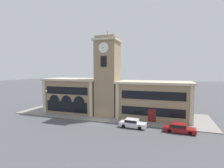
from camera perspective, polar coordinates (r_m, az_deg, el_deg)
ground_plane at (r=34.91m, az=-4.46°, el=-12.23°), size 300.00×300.00×0.00m
sidewalk_kerb at (r=40.42m, az=-0.96°, el=-9.80°), size 42.46×12.33×0.15m
clock_tower at (r=38.30m, az=-1.48°, el=2.43°), size 5.29×5.29×18.46m
town_hall_left_wing at (r=43.86m, az=-12.02°, el=-3.45°), size 13.63×8.13×8.09m
town_hall_right_wing at (r=37.95m, az=13.54°, el=-4.96°), size 15.33×8.13×7.73m
parked_car_near at (r=31.61m, az=6.70°, el=-12.56°), size 4.73×2.19×1.49m
parked_car_mid at (r=31.03m, az=21.09°, el=-13.22°), size 4.97×2.15×1.42m
street_lamp at (r=41.28m, az=-20.61°, el=-4.52°), size 0.36×0.36×5.50m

